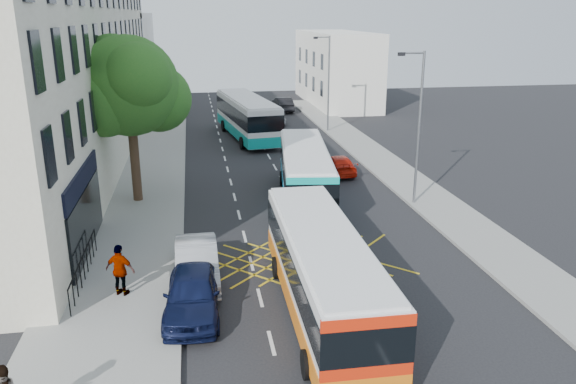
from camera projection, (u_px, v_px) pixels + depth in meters
name	position (u px, v px, depth m)	size (l,w,h in m)	color
ground	(369.00, 334.00, 18.22)	(120.00, 120.00, 0.00)	black
pavement_left	(138.00, 201.00, 30.93)	(5.00, 70.00, 0.15)	gray
pavement_right	(414.00, 186.00, 33.48)	(3.00, 70.00, 0.15)	gray
terrace_main	(57.00, 64.00, 36.94)	(8.30, 45.00, 13.50)	beige
terrace_far	(115.00, 57.00, 66.13)	(8.00, 20.00, 10.00)	silver
building_right	(336.00, 68.00, 63.85)	(6.00, 18.00, 8.00)	silver
street_tree	(128.00, 87.00, 29.01)	(6.30, 5.70, 8.80)	#382619
lamp_near	(418.00, 121.00, 29.08)	(1.45, 0.15, 8.00)	slate
lamp_far	(328.00, 79.00, 47.86)	(1.45, 0.15, 8.00)	slate
railings	(84.00, 266.00, 21.43)	(0.08, 5.60, 1.14)	black
bus_near	(323.00, 271.00, 19.04)	(2.77, 10.66, 2.99)	silver
bus_mid	(305.00, 173.00, 30.82)	(3.83, 10.84, 2.98)	silver
bus_far	(247.00, 117.00, 46.42)	(4.40, 12.29, 3.38)	silver
motorbike	(320.00, 330.00, 16.61)	(0.79, 2.36, 2.10)	black
parked_car_blue	(193.00, 292.00, 19.25)	(1.87, 4.65, 1.58)	#0C1333
parked_car_silver	(197.00, 262.00, 21.65)	(1.60, 4.59, 1.51)	#A1A3A9
red_hatchback	(339.00, 165.00, 36.35)	(1.65, 4.05, 1.18)	red
distant_car_grey	(242.00, 104.00, 60.12)	(2.16, 4.69, 1.30)	#3A3E41
distant_car_silver	(277.00, 117.00, 52.75)	(1.56, 3.88, 1.32)	#A7A9AF
distant_car_dark	(283.00, 104.00, 59.48)	(1.60, 4.58, 1.51)	black
pedestrian_far	(120.00, 270.00, 20.16)	(1.14, 0.47, 1.94)	gray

